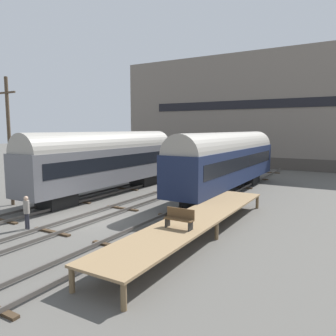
{
  "coord_description": "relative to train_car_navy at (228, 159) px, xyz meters",
  "views": [
    {
      "loc": [
        13.89,
        -14.44,
        5.52
      ],
      "look_at": [
        0.0,
        9.25,
        2.2
      ],
      "focal_mm": 35.0,
      "sensor_mm": 36.0,
      "label": 1
    }
  ],
  "objects": [
    {
      "name": "bench",
      "position": [
        2.69,
        -13.66,
        -1.5
      ],
      "size": [
        1.4,
        0.4,
        0.91
      ],
      "color": "brown",
      "rests_on": "station_platform"
    },
    {
      "name": "track_right",
      "position": [
        -0.0,
        -12.02,
        -2.83
      ],
      "size": [
        2.6,
        60.0,
        0.26
      ],
      "color": "#4C4742",
      "rests_on": "ground"
    },
    {
      "name": "train_car_navy",
      "position": [
        0.0,
        0.0,
        0.0
      ],
      "size": [
        2.94,
        18.08,
        5.21
      ],
      "color": "black",
      "rests_on": "ground"
    },
    {
      "name": "track_left",
      "position": [
        -8.6,
        -12.02,
        -2.83
      ],
      "size": [
        2.6,
        60.0,
        0.26
      ],
      "color": "#4C4742",
      "rests_on": "ground"
    },
    {
      "name": "train_car_grey",
      "position": [
        -8.6,
        -5.55,
        0.03
      ],
      "size": [
        2.87,
        16.54,
        5.26
      ],
      "color": "black",
      "rests_on": "ground"
    },
    {
      "name": "station_platform",
      "position": [
        2.57,
        -11.58,
        -2.06
      ],
      "size": [
        2.51,
        15.24,
        0.99
      ],
      "color": "#8C704C",
      "rests_on": "ground"
    },
    {
      "name": "utility_pole",
      "position": [
        -11.92,
        -12.08,
        1.74
      ],
      "size": [
        1.8,
        0.24,
        9.1
      ],
      "color": "#473828",
      "rests_on": "ground"
    },
    {
      "name": "track_middle",
      "position": [
        -4.3,
        -12.02,
        -2.83
      ],
      "size": [
        2.6,
        60.0,
        0.26
      ],
      "color": "#4C4742",
      "rests_on": "ground"
    },
    {
      "name": "person_worker",
      "position": [
        -5.98,
        -15.27,
        -1.85
      ],
      "size": [
        0.32,
        0.32,
        1.85
      ],
      "color": "#282833",
      "rests_on": "ground"
    },
    {
      "name": "warehouse_building",
      "position": [
        -5.3,
        25.24,
        5.05
      ],
      "size": [
        38.15,
        12.72,
        16.06
      ],
      "color": "#46403A",
      "rests_on": "ground"
    },
    {
      "name": "ground_plane",
      "position": [
        -4.3,
        -12.02,
        -2.98
      ],
      "size": [
        200.0,
        200.0,
        0.0
      ],
      "primitive_type": "plane",
      "color": "#56544F"
    }
  ]
}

